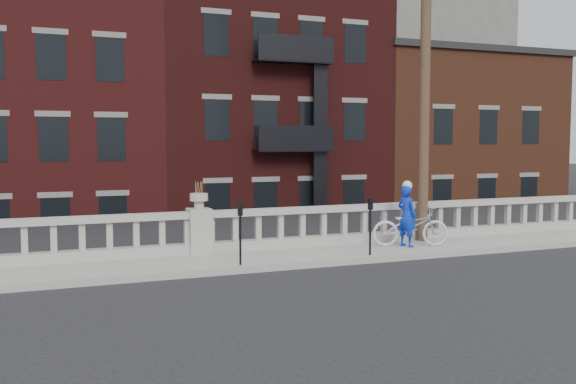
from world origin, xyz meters
TOP-DOWN VIEW (x-y plane):
  - ground at (0.00, 0.00)m, footprint 120.00×120.00m
  - sidewalk at (0.00, 3.00)m, footprint 32.00×2.20m
  - balustrade at (0.00, 3.95)m, footprint 28.00×0.34m
  - planter_pedestal at (0.00, 3.95)m, footprint 0.55×0.55m
  - lower_level at (0.56, 23.04)m, footprint 80.00×44.00m
  - utility_pole at (6.20, 3.60)m, footprint 1.60×0.28m
  - parking_meter_c at (0.48, 2.15)m, footprint 0.10×0.09m
  - parking_meter_d at (3.75, 2.15)m, footprint 0.10×0.09m
  - bicycle at (5.39, 2.95)m, footprint 2.11×1.29m
  - cyclist at (5.25, 2.90)m, footprint 0.54×0.67m

SIDE VIEW (x-z plane):
  - ground at x=0.00m, z-range 0.00..0.00m
  - sidewalk at x=0.00m, z-range 0.00..0.15m
  - balustrade at x=0.00m, z-range 0.13..1.16m
  - bicycle at x=5.39m, z-range 0.15..1.20m
  - planter_pedestal at x=0.00m, z-range -0.05..1.71m
  - cyclist at x=5.25m, z-range 0.15..1.76m
  - parking_meter_c at x=0.48m, z-range 0.32..1.68m
  - parking_meter_d at x=3.75m, z-range 0.32..1.68m
  - lower_level at x=0.56m, z-range -7.77..13.03m
  - utility_pole at x=6.20m, z-range 0.24..10.24m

